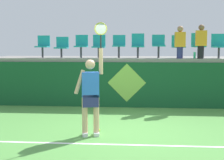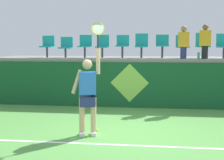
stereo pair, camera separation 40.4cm
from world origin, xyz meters
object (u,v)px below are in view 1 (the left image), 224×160
stadium_chair_8 (198,44)px  stadium_chair_1 (62,46)px  stadium_chair_3 (99,45)px  tennis_player (91,93)px  stadium_chair_2 (81,45)px  spectator_1 (180,42)px  water_bottle (195,55)px  stadium_chair_9 (218,45)px  stadium_chair_6 (158,44)px  stadium_chair_5 (138,44)px  tennis_ball (99,130)px  stadium_chair_7 (178,45)px  stadium_chair_4 (119,45)px  stadium_chair_0 (43,45)px  spectator_0 (201,41)px

stadium_chair_8 → stadium_chair_1: bearing=-179.9°
stadium_chair_3 → tennis_player: bearing=-85.7°
stadium_chair_2 → spectator_1: bearing=-6.9°
water_bottle → stadium_chair_9: 1.03m
spectator_1 → tennis_player: bearing=-123.8°
water_bottle → stadium_chair_2: size_ratio=0.26×
stadium_chair_6 → stadium_chair_2: bearing=179.9°
stadium_chair_5 → tennis_ball: bearing=-104.0°
tennis_player → stadium_chair_6: tennis_player is taller
stadium_chair_7 → stadium_chair_9: stadium_chair_9 is taller
stadium_chair_1 → spectator_1: (4.07, -0.40, 0.15)m
tennis_player → stadium_chair_1: size_ratio=3.46×
tennis_ball → stadium_chair_4: (0.27, 3.70, 2.05)m
stadium_chair_8 → stadium_chair_3: bearing=-180.0°
stadium_chair_1 → stadium_chair_5: stadium_chair_5 is taller
water_bottle → stadium_chair_9: (0.87, 0.42, 0.35)m
stadium_chair_2 → stadium_chair_7: stadium_chair_2 is taller
stadium_chair_1 → stadium_chair_0: bearing=-180.0°
stadium_chair_4 → stadium_chair_7: (2.04, 0.00, -0.02)m
stadium_chair_4 → stadium_chair_6: size_ratio=0.99×
tennis_player → stadium_chair_0: tennis_player is taller
stadium_chair_1 → spectator_1: bearing=-5.7°
stadium_chair_9 → spectator_0: size_ratio=0.75×
tennis_player → stadium_chair_7: size_ratio=3.26×
water_bottle → stadium_chair_3: size_ratio=0.26×
water_bottle → stadium_chair_8: (0.19, 0.43, 0.37)m
stadium_chair_4 → stadium_chair_7: bearing=0.1°
stadium_chair_1 → stadium_chair_7: stadium_chair_7 is taller
stadium_chair_2 → stadium_chair_3: stadium_chair_3 is taller
tennis_player → water_bottle: 4.73m
stadium_chair_9 → stadium_chair_1: bearing=-179.9°
stadium_chair_1 → stadium_chair_2: 0.70m
stadium_chair_2 → stadium_chair_8: stadium_chair_8 is taller
stadium_chair_2 → spectator_1: (3.37, -0.41, 0.10)m
stadium_chair_0 → stadium_chair_9: size_ratio=0.95×
stadium_chair_4 → tennis_player: bearing=-95.7°
tennis_player → spectator_0: size_ratio=2.30×
stadium_chair_3 → stadium_chair_8: (3.42, 0.00, 0.03)m
stadium_chair_3 → stadium_chair_6: bearing=-0.2°
stadium_chair_0 → stadium_chair_3: size_ratio=0.97×
tennis_ball → stadium_chair_5: bearing=76.0°
stadium_chair_5 → spectator_1: (1.38, -0.41, 0.09)m
tennis_player → stadium_chair_5: tennis_player is taller
stadium_chair_1 → stadium_chair_7: bearing=0.0°
stadium_chair_4 → stadium_chair_8: stadium_chair_8 is taller
stadium_chair_7 → stadium_chair_9: bearing=0.2°
stadium_chair_2 → stadium_chair_3: (0.62, 0.00, -0.01)m
stadium_chair_8 → stadium_chair_9: (0.68, -0.00, -0.02)m
stadium_chair_7 → stadium_chair_4: bearing=-179.9°
water_bottle → stadium_chair_4: bearing=170.6°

